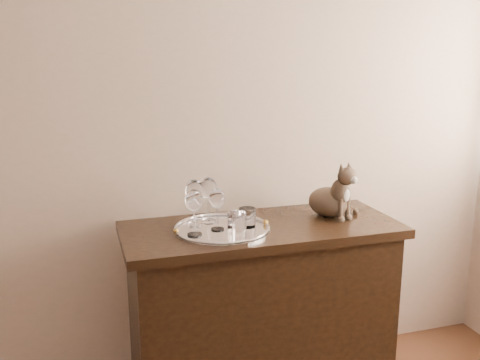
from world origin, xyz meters
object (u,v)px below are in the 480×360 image
object	(u,v)px
wine_glass_b	(208,200)
wine_glass_a	(194,202)
wine_glass_c	(194,212)
tumbler_c	(247,217)
sideboard	(261,315)
cat	(329,188)
tray	(222,230)
tumbler_a	(237,223)
wine_glass_d	(217,209)

from	to	relation	value
wine_glass_b	wine_glass_a	bearing A→B (deg)	-156.46
wine_glass_c	tumbler_c	world-z (taller)	wine_glass_c
sideboard	cat	xyz separation A→B (m)	(0.34, 0.04, 0.56)
tray	wine_glass_c	world-z (taller)	wine_glass_c
tray	tumbler_a	size ratio (longest dim) A/B	4.61
wine_glass_a	cat	world-z (taller)	cat
tumbler_a	cat	xyz separation A→B (m)	(0.48, 0.13, 0.08)
wine_glass_a	tray	bearing A→B (deg)	-42.37
wine_glass_d	wine_glass_c	bearing A→B (deg)	-159.18
tray	cat	bearing A→B (deg)	7.04
sideboard	wine_glass_c	bearing A→B (deg)	-168.80
wine_glass_c	cat	size ratio (longest dim) A/B	0.73
tray	wine_glass_b	xyz separation A→B (m)	(-0.03, 0.12, 0.10)
tray	cat	size ratio (longest dim) A/B	1.53
wine_glass_a	wine_glass_d	size ratio (longest dim) A/B	1.13
wine_glass_a	tumbler_a	world-z (taller)	wine_glass_a
wine_glass_d	wine_glass_a	bearing A→B (deg)	131.41
wine_glass_c	tumbler_c	distance (m)	0.24
wine_glass_c	wine_glass_d	bearing A→B (deg)	20.82
tray	wine_glass_b	size ratio (longest dim) A/B	2.03
wine_glass_b	cat	world-z (taller)	cat
tray	wine_glass_b	bearing A→B (deg)	103.51
wine_glass_b	wine_glass_d	bearing A→B (deg)	-85.58
sideboard	wine_glass_d	xyz separation A→B (m)	(-0.20, -0.02, 0.52)
sideboard	cat	world-z (taller)	cat
sideboard	tumbler_a	size ratio (longest dim) A/B	13.82
wine_glass_c	tumbler_a	size ratio (longest dim) A/B	2.20
sideboard	wine_glass_a	xyz separation A→B (m)	(-0.28, 0.07, 0.53)
cat	wine_glass_d	bearing A→B (deg)	166.20
tumbler_c	cat	world-z (taller)	cat
wine_glass_d	cat	bearing A→B (deg)	6.75
tray	wine_glass_a	xyz separation A→B (m)	(-0.10, 0.09, 0.10)
sideboard	tumbler_c	world-z (taller)	tumbler_c
wine_glass_a	wine_glass_d	distance (m)	0.12
tray	wine_glass_a	bearing A→B (deg)	137.63
tray	tumbler_c	distance (m)	0.12
wine_glass_c	cat	world-z (taller)	cat
tray	wine_glass_d	size ratio (longest dim) A/B	2.25
wine_glass_d	tumbler_c	bearing A→B (deg)	-1.06
wine_glass_b	wine_glass_d	world-z (taller)	wine_glass_b
wine_glass_d	tumbler_a	bearing A→B (deg)	-46.62
wine_glass_d	tumbler_a	distance (m)	0.10
wine_glass_c	wine_glass_d	distance (m)	0.11
cat	sideboard	bearing A→B (deg)	166.73
sideboard	wine_glass_c	xyz separation A→B (m)	(-0.31, -0.06, 0.53)
wine_glass_a	wine_glass_b	distance (m)	0.07
sideboard	wine_glass_c	distance (m)	0.62
sideboard	cat	bearing A→B (deg)	7.28
tray	sideboard	bearing A→B (deg)	6.59
wine_glass_d	cat	world-z (taller)	cat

